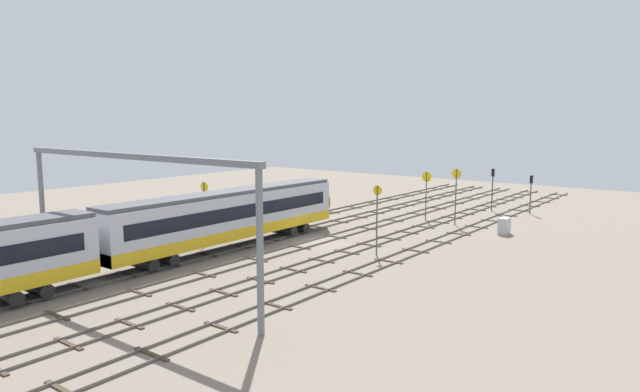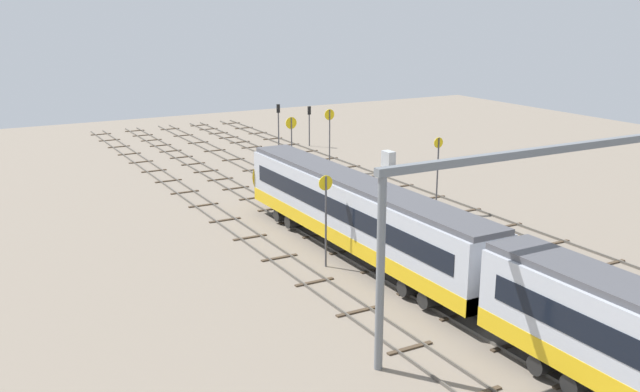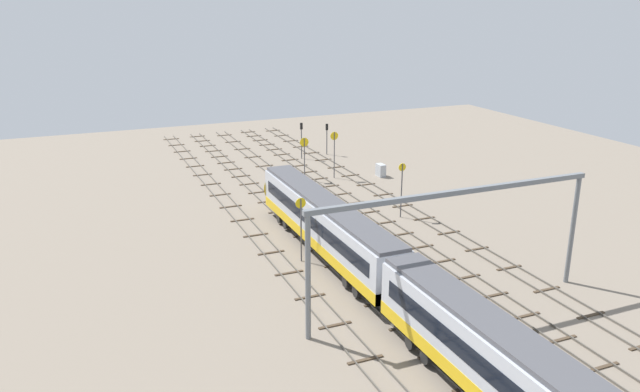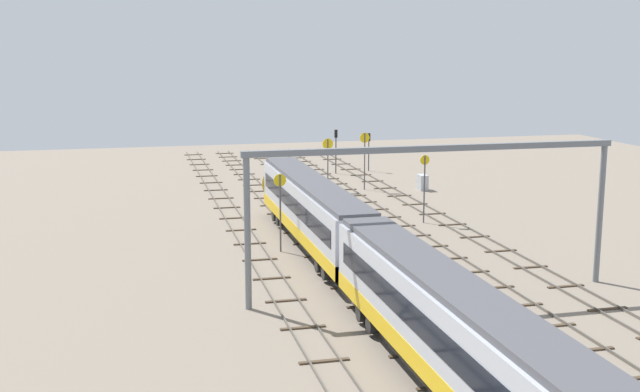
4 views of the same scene
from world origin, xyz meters
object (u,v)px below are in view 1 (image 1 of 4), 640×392
relay_cabinet (504,226)px  speed_sign_mid_trackside (456,188)px  speed_sign_distant_end (205,205)px  train (101,242)px  speed_sign_near_foreground (377,212)px  signal_light_trackside_departure (493,184)px  speed_sign_far_trackside (426,187)px  overhead_gantry (129,186)px  signal_light_trackside_approach (531,189)px

relay_cabinet → speed_sign_mid_trackside: bearing=74.4°
speed_sign_distant_end → train: bearing=-167.8°
speed_sign_near_foreground → signal_light_trackside_departure: size_ratio=1.12×
signal_light_trackside_departure → speed_sign_mid_trackside: bearing=-179.1°
signal_light_trackside_departure → train: bearing=166.8°
speed_sign_far_trackside → overhead_gantry: bearing=175.9°
overhead_gantry → speed_sign_mid_trackside: 34.64m
train → speed_sign_mid_trackside: (33.40, -10.50, 1.16)m
speed_sign_near_foreground → speed_sign_distant_end: size_ratio=1.01×
speed_sign_near_foreground → signal_light_trackside_departure: speed_sign_near_foreground is taller
relay_cabinet → speed_sign_distant_end: bearing=137.9°
train → speed_sign_near_foreground: (17.59, -10.80, 0.85)m
signal_light_trackside_approach → signal_light_trackside_departure: bearing=101.3°
speed_sign_near_foreground → speed_sign_far_trackside: bearing=13.6°
speed_sign_near_foreground → relay_cabinet: speed_sign_near_foreground is taller
speed_sign_near_foreground → relay_cabinet: (14.23, -5.36, -2.73)m
signal_light_trackside_departure → overhead_gantry: bearing=172.3°
speed_sign_far_trackside → speed_sign_distant_end: speed_sign_distant_end is taller
signal_light_trackside_departure → speed_sign_far_trackside: bearing=160.8°
signal_light_trackside_approach → overhead_gantry: bearing=167.4°
train → signal_light_trackside_approach: bearing=-17.9°
speed_sign_far_trackside → signal_light_trackside_approach: (10.89, -7.69, -0.64)m
train → signal_light_trackside_approach: size_ratio=11.39×
speed_sign_distant_end → signal_light_trackside_approach: size_ratio=1.26×
overhead_gantry → signal_light_trackside_approach: bearing=-12.6°
speed_sign_near_foreground → speed_sign_far_trackside: 16.95m
signal_light_trackside_approach → relay_cabinet: 13.41m
train → speed_sign_near_foreground: bearing=-31.6°
overhead_gantry → speed_sign_mid_trackside: bearing=-10.3°
train → speed_sign_far_trackside: bearing=-11.3°
train → speed_sign_far_trackside: speed_sign_far_trackside is taller
overhead_gantry → signal_light_trackside_departure: bearing=-7.7°
speed_sign_far_trackside → signal_light_trackside_departure: size_ratio=1.04×
speed_sign_distant_end → signal_light_trackside_approach: 37.75m
signal_light_trackside_departure → relay_cabinet: (-12.30, -5.83, -2.48)m
overhead_gantry → speed_sign_mid_trackside: overhead_gantry is taller
speed_sign_mid_trackside → signal_light_trackside_approach: bearing=-19.2°
speed_sign_mid_trackside → signal_light_trackside_departure: speed_sign_mid_trackside is taller
overhead_gantry → speed_sign_near_foreground: overhead_gantry is taller
train → speed_sign_mid_trackside: 35.03m
speed_sign_mid_trackside → speed_sign_distant_end: (-22.17, 12.93, -0.25)m
speed_sign_far_trackside → signal_light_trackside_departure: (10.06, -3.51, -0.29)m
speed_sign_far_trackside → speed_sign_distant_end: 24.64m
speed_sign_near_foreground → signal_light_trackside_departure: bearing=1.0°
train → speed_sign_far_trackside: (34.06, -6.83, 0.89)m
speed_sign_near_foreground → relay_cabinet: 15.45m
signal_light_trackside_approach → relay_cabinet: signal_light_trackside_approach is taller
speed_sign_distant_end → relay_cabinet: 27.88m
speed_sign_mid_trackside → speed_sign_distant_end: size_ratio=1.04×
signal_light_trackside_departure → relay_cabinet: bearing=-154.7°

